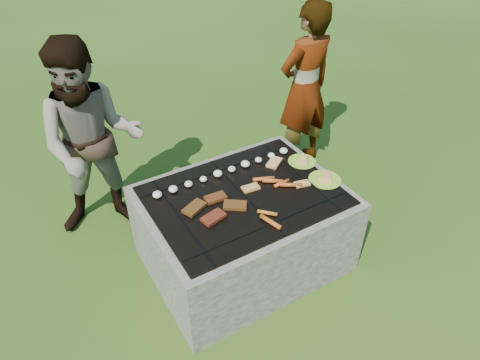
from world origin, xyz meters
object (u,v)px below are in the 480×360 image
object	(u,v)px
fire_pit	(244,231)
plate_near	(325,179)
plate_far	(302,162)
bystander	(93,143)
cook	(305,89)

from	to	relation	value
fire_pit	plate_near	bearing A→B (deg)	-14.19
plate_near	plate_far	bearing A→B (deg)	90.29
plate_far	bystander	xyz separation A→B (m)	(-1.27, 0.78, 0.15)
cook	fire_pit	bearing A→B (deg)	33.39
fire_pit	cook	distance (m)	1.48
plate_far	bystander	bearing A→B (deg)	148.48
plate_far	cook	world-z (taller)	cook
plate_far	plate_near	xyz separation A→B (m)	(0.00, -0.25, 0.00)
plate_near	cook	xyz separation A→B (m)	(0.57, 0.98, 0.14)
plate_near	cook	world-z (taller)	cook
fire_pit	plate_near	distance (m)	0.67
fire_pit	bystander	world-z (taller)	bystander
fire_pit	plate_far	size ratio (longest dim) A/B	6.05
fire_pit	plate_far	xyz separation A→B (m)	(0.56, 0.11, 0.33)
plate_far	bystander	size ratio (longest dim) A/B	0.14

